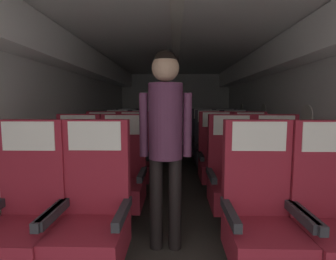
{
  "coord_description": "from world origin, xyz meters",
  "views": [
    {
      "loc": [
        -0.02,
        -0.1,
        1.24
      ],
      "look_at": [
        -0.12,
        3.72,
        0.84
      ],
      "focal_mm": 27.56,
      "sensor_mm": 36.0,
      "label": 1
    }
  ],
  "objects_px": {
    "seat_e_left_aisle": "(149,140)",
    "seat_e_right_window": "(203,141)",
    "seat_a_right_aisle": "(333,222)",
    "seat_e_right_aisle": "(225,141)",
    "seat_b_left_aisle": "(122,179)",
    "seat_b_left_window": "(77,178)",
    "seat_c_left_aisle": "(134,159)",
    "seat_a_left_aisle": "(93,218)",
    "flight_attendant": "(165,129)",
    "seat_a_right_window": "(261,219)",
    "seat_d_left_aisle": "(143,148)",
    "seat_c_right_window": "(216,160)",
    "seat_c_left_window": "(102,159)",
    "seat_e_left_window": "(126,140)",
    "seat_a_left_window": "(25,218)",
    "seat_d_right_window": "(209,148)",
    "seat_b_right_aisle": "(278,180)",
    "seat_c_right_aisle": "(251,160)",
    "seat_d_left_window": "(117,148)",
    "seat_d_right_aisle": "(235,148)",
    "seat_b_right_window": "(232,180)"
  },
  "relations": [
    {
      "from": "seat_e_left_aisle",
      "to": "seat_e_right_window",
      "type": "bearing_deg",
      "value": 0.84
    },
    {
      "from": "seat_a_right_aisle",
      "to": "seat_e_right_aisle",
      "type": "distance_m",
      "value": 3.63
    },
    {
      "from": "seat_e_left_aisle",
      "to": "seat_b_left_aisle",
      "type": "bearing_deg",
      "value": -90.02
    },
    {
      "from": "seat_b_left_window",
      "to": "seat_c_left_aisle",
      "type": "relative_size",
      "value": 1.0
    },
    {
      "from": "seat_a_left_aisle",
      "to": "flight_attendant",
      "type": "relative_size",
      "value": 0.68
    },
    {
      "from": "seat_a_right_window",
      "to": "seat_d_left_aisle",
      "type": "height_order",
      "value": "same"
    },
    {
      "from": "seat_a_right_window",
      "to": "seat_c_right_window",
      "type": "relative_size",
      "value": 1.0
    },
    {
      "from": "seat_c_right_window",
      "to": "seat_a_left_aisle",
      "type": "bearing_deg",
      "value": -121.92
    },
    {
      "from": "seat_c_left_window",
      "to": "flight_attendant",
      "type": "bearing_deg",
      "value": -55.36
    },
    {
      "from": "seat_c_left_window",
      "to": "seat_c_right_window",
      "type": "height_order",
      "value": "same"
    },
    {
      "from": "seat_c_right_window",
      "to": "seat_e_left_window",
      "type": "relative_size",
      "value": 1.0
    },
    {
      "from": "seat_a_left_window",
      "to": "seat_a_right_aisle",
      "type": "height_order",
      "value": "same"
    },
    {
      "from": "seat_a_right_window",
      "to": "seat_d_right_window",
      "type": "xyz_separation_m",
      "value": [
        0.01,
        2.69,
        0.0
      ]
    },
    {
      "from": "seat_b_right_aisle",
      "to": "seat_c_right_aisle",
      "type": "distance_m",
      "value": 0.89
    },
    {
      "from": "seat_c_left_aisle",
      "to": "seat_d_right_window",
      "type": "xyz_separation_m",
      "value": [
        1.13,
        0.9,
        0.0
      ]
    },
    {
      "from": "seat_a_right_aisle",
      "to": "seat_c_left_window",
      "type": "relative_size",
      "value": 1.0
    },
    {
      "from": "seat_e_left_window",
      "to": "flight_attendant",
      "type": "bearing_deg",
      "value": -73.72
    },
    {
      "from": "seat_b_left_window",
      "to": "seat_b_left_aisle",
      "type": "distance_m",
      "value": 0.47
    },
    {
      "from": "seat_b_left_window",
      "to": "seat_e_left_aisle",
      "type": "relative_size",
      "value": 1.0
    },
    {
      "from": "seat_a_left_aisle",
      "to": "seat_d_left_window",
      "type": "bearing_deg",
      "value": 99.35
    },
    {
      "from": "seat_d_left_aisle",
      "to": "seat_e_left_window",
      "type": "xyz_separation_m",
      "value": [
        -0.45,
        0.93,
        0.0
      ]
    },
    {
      "from": "seat_c_left_aisle",
      "to": "flight_attendant",
      "type": "bearing_deg",
      "value": -70.51
    },
    {
      "from": "seat_a_left_aisle",
      "to": "seat_b_left_window",
      "type": "bearing_deg",
      "value": 116.7
    },
    {
      "from": "seat_b_right_aisle",
      "to": "seat_e_right_window",
      "type": "relative_size",
      "value": 1.0
    },
    {
      "from": "seat_a_left_aisle",
      "to": "flight_attendant",
      "type": "xyz_separation_m",
      "value": [
        0.48,
        0.45,
        0.56
      ]
    },
    {
      "from": "seat_d_right_aisle",
      "to": "flight_attendant",
      "type": "xyz_separation_m",
      "value": [
        -1.11,
        -2.24,
        0.56
      ]
    },
    {
      "from": "seat_b_right_window",
      "to": "seat_d_left_window",
      "type": "distance_m",
      "value": 2.41
    },
    {
      "from": "seat_d_left_window",
      "to": "seat_d_right_aisle",
      "type": "height_order",
      "value": "same"
    },
    {
      "from": "seat_d_left_window",
      "to": "seat_d_right_aisle",
      "type": "distance_m",
      "value": 2.03
    },
    {
      "from": "seat_c_left_window",
      "to": "seat_e_right_window",
      "type": "xyz_separation_m",
      "value": [
        1.58,
        1.82,
        0.0
      ]
    },
    {
      "from": "seat_b_right_aisle",
      "to": "seat_a_left_aisle",
      "type": "bearing_deg",
      "value": -150.59
    },
    {
      "from": "seat_c_left_window",
      "to": "seat_e_right_aisle",
      "type": "height_order",
      "value": "same"
    },
    {
      "from": "seat_b_right_aisle",
      "to": "seat_d_right_window",
      "type": "distance_m",
      "value": 1.86
    },
    {
      "from": "seat_c_right_window",
      "to": "flight_attendant",
      "type": "distance_m",
      "value": 1.59
    },
    {
      "from": "seat_d_left_window",
      "to": "seat_d_right_aisle",
      "type": "xyz_separation_m",
      "value": [
        2.03,
        -0.01,
        0.0
      ]
    },
    {
      "from": "seat_d_left_aisle",
      "to": "seat_d_right_window",
      "type": "bearing_deg",
      "value": 0.62
    },
    {
      "from": "flight_attendant",
      "to": "seat_c_right_aisle",
      "type": "bearing_deg",
      "value": 31.5
    },
    {
      "from": "seat_b_left_aisle",
      "to": "seat_c_right_window",
      "type": "distance_m",
      "value": 1.42
    },
    {
      "from": "seat_c_left_window",
      "to": "seat_c_left_aisle",
      "type": "distance_m",
      "value": 0.45
    },
    {
      "from": "seat_a_left_aisle",
      "to": "seat_c_right_aisle",
      "type": "xyz_separation_m",
      "value": [
        1.58,
        1.78,
        0.0
      ]
    },
    {
      "from": "seat_c_right_aisle",
      "to": "seat_e_right_aisle",
      "type": "relative_size",
      "value": 1.0
    },
    {
      "from": "seat_c_left_window",
      "to": "flight_attendant",
      "type": "xyz_separation_m",
      "value": [
        0.92,
        -1.34,
        0.56
      ]
    },
    {
      "from": "seat_b_right_window",
      "to": "seat_c_left_window",
      "type": "relative_size",
      "value": 1.0
    },
    {
      "from": "seat_d_right_window",
      "to": "seat_b_left_window",
      "type": "bearing_deg",
      "value": -131.59
    },
    {
      "from": "seat_d_right_window",
      "to": "seat_a_left_aisle",
      "type": "bearing_deg",
      "value": -112.79
    },
    {
      "from": "seat_c_right_aisle",
      "to": "seat_e_left_aisle",
      "type": "bearing_deg",
      "value": 130.92
    },
    {
      "from": "seat_b_right_aisle",
      "to": "flight_attendant",
      "type": "distance_m",
      "value": 1.32
    },
    {
      "from": "seat_a_right_aisle",
      "to": "seat_d_right_aisle",
      "type": "height_order",
      "value": "same"
    },
    {
      "from": "seat_b_right_window",
      "to": "seat_d_right_aisle",
      "type": "bearing_deg",
      "value": 75.9
    },
    {
      "from": "seat_c_right_window",
      "to": "seat_e_left_window",
      "type": "bearing_deg",
      "value": 130.71
    }
  ]
}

